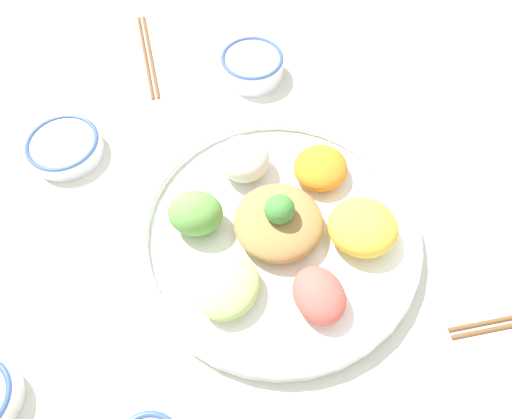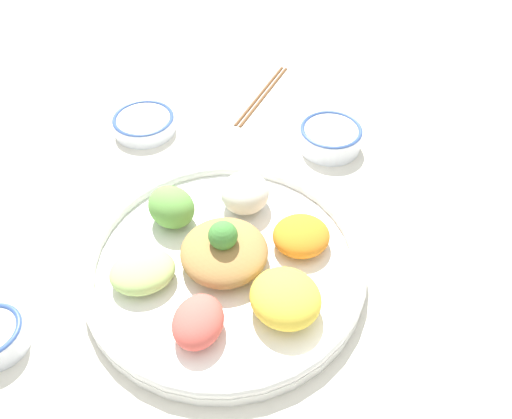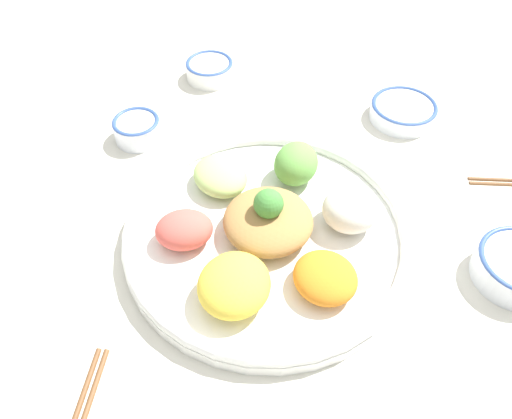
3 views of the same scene
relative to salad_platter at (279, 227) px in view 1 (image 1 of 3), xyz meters
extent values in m
plane|color=silver|center=(-0.02, -0.04, -0.03)|extent=(2.40, 2.40, 0.00)
cylinder|color=white|center=(0.00, 0.00, -0.02)|extent=(0.41, 0.41, 0.02)
torus|color=white|center=(0.00, 0.00, 0.00)|extent=(0.41, 0.41, 0.02)
ellipsoid|color=white|center=(-0.03, 0.11, 0.02)|extent=(0.09, 0.10, 0.06)
ellipsoid|color=#6BAD4C|center=(-0.11, 0.03, 0.02)|extent=(0.09, 0.08, 0.06)
ellipsoid|color=#B7DB7A|center=(-0.08, -0.08, 0.01)|extent=(0.12, 0.12, 0.04)
ellipsoid|color=#E55B51|center=(0.03, -0.11, 0.02)|extent=(0.08, 0.09, 0.05)
ellipsoid|color=yellow|center=(0.11, -0.03, 0.02)|extent=(0.12, 0.11, 0.05)
ellipsoid|color=orange|center=(0.08, 0.08, 0.01)|extent=(0.12, 0.12, 0.04)
ellipsoid|color=#AD7F47|center=(0.00, 0.00, 0.02)|extent=(0.13, 0.13, 0.05)
sphere|color=#478E3D|center=(0.00, 0.00, 0.05)|extent=(0.04, 0.04, 0.04)
cylinder|color=white|center=(0.02, 0.34, -0.01)|extent=(0.11, 0.11, 0.04)
torus|color=#38569E|center=(0.02, 0.34, 0.01)|extent=(0.11, 0.11, 0.01)
cylinder|color=maroon|center=(0.02, 0.34, 0.01)|extent=(0.09, 0.09, 0.00)
cylinder|color=white|center=(-0.31, 0.21, -0.01)|extent=(0.12, 0.12, 0.03)
torus|color=#38569E|center=(-0.31, 0.21, 0.00)|extent=(0.12, 0.12, 0.01)
cylinder|color=#DBB251|center=(-0.31, 0.21, 0.00)|extent=(0.10, 0.10, 0.00)
cylinder|color=brown|center=(-0.18, 0.42, -0.02)|extent=(0.03, 0.24, 0.01)
cylinder|color=brown|center=(-0.17, 0.42, -0.02)|extent=(0.03, 0.24, 0.01)
camera|label=1|loc=(-0.08, -0.27, 0.54)|focal=30.00mm
camera|label=2|loc=(0.25, -0.36, 0.57)|focal=35.00mm
camera|label=3|loc=(0.44, 0.04, 0.54)|focal=35.00mm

